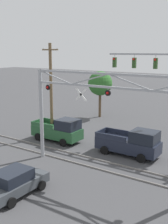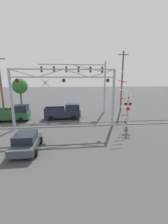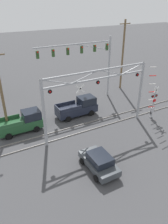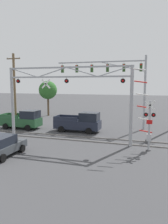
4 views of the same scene
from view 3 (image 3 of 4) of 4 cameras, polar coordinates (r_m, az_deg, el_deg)
The scene contains 10 objects.
rail_track_near at distance 24.14m, azimuth 2.92°, elevation -4.26°, with size 80.00×0.08×0.10m, color gray.
rail_track_far at distance 25.19m, azimuth 1.23°, elevation -2.76°, with size 80.00×0.08×0.10m, color gray.
crossing_gantry at distance 21.94m, azimuth 3.55°, elevation 5.05°, with size 11.71×0.30×6.74m.
crossing_signal_mast at distance 26.49m, azimuth 17.56°, elevation 2.56°, with size 1.82×0.35×6.45m.
traffic_signal_span at distance 29.26m, azimuth 1.68°, elevation 14.24°, with size 10.66×0.39×8.40m.
pickup_truck_lead at distance 26.49m, azimuth -1.40°, elevation 1.25°, with size 5.00×2.10×2.17m.
pickup_truck_following at distance 24.18m, azimuth -15.75°, elevation -2.63°, with size 4.72×2.10×2.17m.
sedan_waiting at distance 18.58m, azimuth 3.96°, elevation -12.83°, with size 2.10×3.88×1.49m.
utility_pole_left at distance 23.14m, azimuth -20.76°, elevation 4.87°, with size 1.80×0.28×8.77m.
utility_pole_right at distance 34.24m, azimuth 10.07°, elevation 14.48°, with size 1.80×0.28×10.20m.
Camera 3 is at (-10.91, -0.91, 12.77)m, focal length 35.00 mm.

